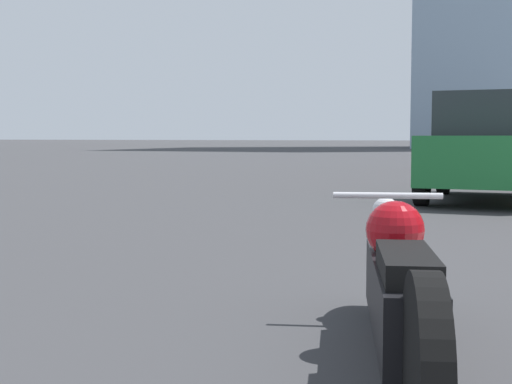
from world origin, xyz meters
TOP-DOWN VIEW (x-y plane):
  - motorcycle at (3.76, 4.68)m, footprint 0.94×2.52m
  - parked_car_green at (3.41, 13.84)m, footprint 1.84×3.94m

SIDE VIEW (x-z plane):
  - motorcycle at x=3.76m, z-range 0.00..0.76m
  - parked_car_green at x=3.41m, z-range -0.02..1.77m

